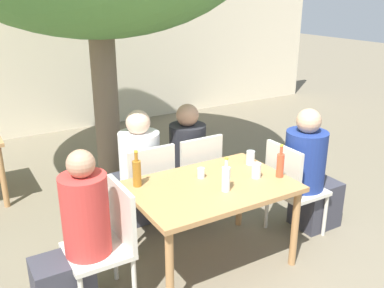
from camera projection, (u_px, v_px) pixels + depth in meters
The scene contains 17 objects.
ground_plane at pixel (210, 262), 3.65m from camera, with size 30.00×30.00×0.00m, color #706651.
cafe_building_wall at pixel (61, 43), 6.64m from camera, with size 10.00×0.08×2.80m.
dining_table_front at pixel (211, 194), 3.43m from camera, with size 1.28×0.87×0.73m.
patio_chair_0 at pixel (109, 238), 3.06m from camera, with size 0.44×0.44×0.90m.
patio_chair_1 at pixel (291, 185), 3.89m from camera, with size 0.44×0.44×0.90m.
patio_chair_2 at pixel (147, 185), 3.89m from camera, with size 0.44×0.44×0.90m.
patio_chair_3 at pixel (195, 173), 4.14m from camera, with size 0.44×0.44×0.90m.
person_seated_0 at pixel (76, 244), 2.93m from camera, with size 0.56×0.32×1.22m.
person_seated_1 at pixel (310, 176), 3.99m from camera, with size 0.59×0.37×1.21m.
person_seated_2 at pixel (137, 174), 4.07m from camera, with size 0.38×0.59×1.18m.
person_seated_3 at pixel (183, 164), 4.32m from camera, with size 0.36×0.58×1.17m.
water_bottle_0 at pixel (226, 178), 3.26m from camera, with size 0.06×0.06×0.28m.
amber_bottle_1 at pixel (137, 172), 3.34m from camera, with size 0.07×0.07×0.30m.
soda_bottle_2 at pixel (280, 164), 3.51m from camera, with size 0.06×0.06×0.28m.
drinking_glass_0 at pixel (251, 158), 3.77m from camera, with size 0.08×0.08×0.12m.
drinking_glass_1 at pixel (256, 170), 3.51m from camera, with size 0.08×0.08×0.12m.
drinking_glass_2 at pixel (201, 173), 3.51m from camera, with size 0.06×0.06×0.08m.
Camera 1 is at (-1.70, -2.58, 2.19)m, focal length 40.00 mm.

